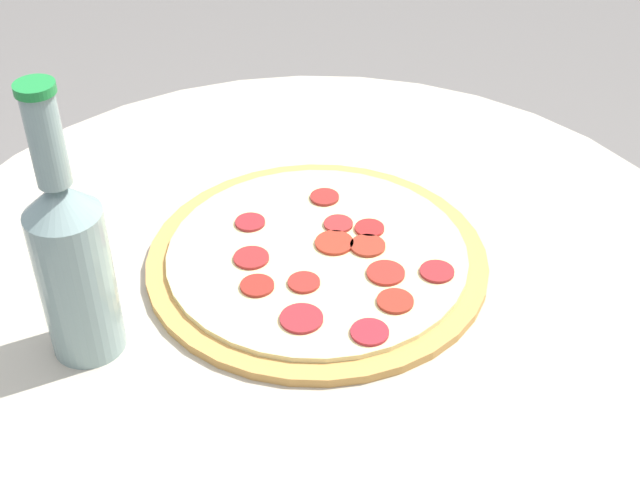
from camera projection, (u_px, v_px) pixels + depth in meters
table at (317, 391)px, 1.07m from camera, size 0.90×0.90×0.76m
pizza at (320, 258)px, 0.96m from camera, size 0.37×0.37×0.02m
beer_bottle at (72, 259)px, 0.80m from camera, size 0.07×0.07×0.28m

